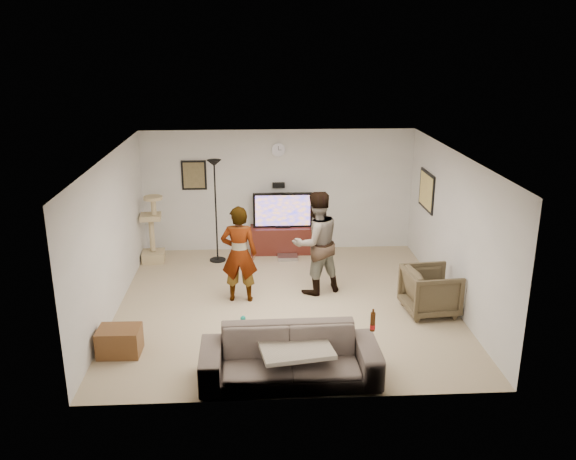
{
  "coord_description": "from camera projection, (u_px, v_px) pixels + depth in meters",
  "views": [
    {
      "loc": [
        -0.47,
        -9.01,
        4.21
      ],
      "look_at": [
        0.05,
        0.2,
        1.23
      ],
      "focal_mm": 36.95,
      "sensor_mm": 36.0,
      "label": 1
    }
  ],
  "objects": [
    {
      "name": "picture_right",
      "position": [
        427.0,
        191.0,
        11.08
      ],
      "size": [
        0.03,
        0.78,
        0.62
      ],
      "primitive_type": "cube",
      "color": "#DEC26C",
      "rests_on": "wall_right"
    },
    {
      "name": "throw_blanket",
      "position": [
        296.0,
        348.0,
        7.55
      ],
      "size": [
        1.0,
        0.84,
        0.06
      ],
      "primitive_type": "cube",
      "rotation": [
        0.0,
        0.0,
        0.17
      ],
      "color": "#AEA18F",
      "rests_on": "sofa"
    },
    {
      "name": "wall_speaker",
      "position": [
        279.0,
        185.0,
        12.01
      ],
      "size": [
        0.25,
        0.1,
        0.1
      ],
      "primitive_type": "cube",
      "color": "black",
      "rests_on": "wall_back"
    },
    {
      "name": "ceiling",
      "position": [
        285.0,
        155.0,
        9.1
      ],
      "size": [
        5.5,
        5.5,
        0.02
      ],
      "primitive_type": "cube",
      "color": "white",
      "rests_on": "wall_back"
    },
    {
      "name": "tv",
      "position": [
        283.0,
        210.0,
        11.98
      ],
      "size": [
        1.2,
        0.08,
        0.71
      ],
      "primitive_type": "cube",
      "color": "black",
      "rests_on": "tv_stand"
    },
    {
      "name": "floor",
      "position": [
        286.0,
        304.0,
        9.88
      ],
      "size": [
        5.5,
        5.5,
        0.02
      ],
      "primitive_type": "cube",
      "color": "tan",
      "rests_on": "ground"
    },
    {
      "name": "floor_lamp",
      "position": [
        216.0,
        211.0,
        11.49
      ],
      "size": [
        0.32,
        0.32,
        2.03
      ],
      "primitive_type": "cylinder",
      "color": "black",
      "rests_on": "floor"
    },
    {
      "name": "person_left",
      "position": [
        239.0,
        254.0,
        9.78
      ],
      "size": [
        0.62,
        0.43,
        1.64
      ],
      "primitive_type": "imported",
      "rotation": [
        0.0,
        0.0,
        3.07
      ],
      "color": "#B8B8B8",
      "rests_on": "floor"
    },
    {
      "name": "beer_bottle",
      "position": [
        373.0,
        322.0,
        7.5
      ],
      "size": [
        0.06,
        0.06,
        0.25
      ],
      "primitive_type": "cylinder",
      "color": "#391A05",
      "rests_on": "sofa"
    },
    {
      "name": "wall_front",
      "position": [
        298.0,
        306.0,
        6.88
      ],
      "size": [
        5.5,
        0.04,
        2.5
      ],
      "primitive_type": "cube",
      "color": "silver",
      "rests_on": "floor"
    },
    {
      "name": "wall_right",
      "position": [
        454.0,
        230.0,
        9.64
      ],
      "size": [
        0.04,
        5.5,
        2.5
      ],
      "primitive_type": "cube",
      "color": "silver",
      "rests_on": "floor"
    },
    {
      "name": "tv_screen",
      "position": [
        283.0,
        211.0,
        11.94
      ],
      "size": [
        1.11,
        0.01,
        0.63
      ],
      "primitive_type": "cube",
      "color": "orange",
      "rests_on": "tv"
    },
    {
      "name": "wall_back",
      "position": [
        279.0,
        191.0,
        12.1
      ],
      "size": [
        5.5,
        0.04,
        2.5
      ],
      "primitive_type": "cube",
      "color": "silver",
      "rests_on": "floor"
    },
    {
      "name": "armchair",
      "position": [
        431.0,
        291.0,
        9.45
      ],
      "size": [
        0.89,
        0.87,
        0.75
      ],
      "primitive_type": "imported",
      "rotation": [
        0.0,
        0.0,
        1.67
      ],
      "color": "#4C412D",
      "rests_on": "floor"
    },
    {
      "name": "wall_left",
      "position": [
        112.0,
        236.0,
        9.34
      ],
      "size": [
        0.04,
        5.5,
        2.5
      ],
      "primitive_type": "cube",
      "color": "silver",
      "rests_on": "floor"
    },
    {
      "name": "toy_ball",
      "position": [
        243.0,
        318.0,
        9.26
      ],
      "size": [
        0.08,
        0.08,
        0.08
      ],
      "primitive_type": "sphere",
      "color": "#108272",
      "rests_on": "floor"
    },
    {
      "name": "picture_back",
      "position": [
        194.0,
        175.0,
        11.88
      ],
      "size": [
        0.42,
        0.03,
        0.52
      ],
      "primitive_type": "cube",
      "color": "brown",
      "rests_on": "wall_back"
    },
    {
      "name": "console_box",
      "position": [
        288.0,
        257.0,
        11.88
      ],
      "size": [
        0.4,
        0.3,
        0.07
      ],
      "primitive_type": "cube",
      "color": "#B1B1BF",
      "rests_on": "floor"
    },
    {
      "name": "side_table",
      "position": [
        120.0,
        341.0,
        8.25
      ],
      "size": [
        0.59,
        0.45,
        0.39
      ],
      "primitive_type": "cube",
      "rotation": [
        0.0,
        0.0,
        -0.02
      ],
      "color": "brown",
      "rests_on": "floor"
    },
    {
      "name": "tv_stand",
      "position": [
        283.0,
        240.0,
        12.17
      ],
      "size": [
        1.32,
        0.45,
        0.55
      ],
      "primitive_type": "cube",
      "color": "#431913",
      "rests_on": "floor"
    },
    {
      "name": "wall_clock",
      "position": [
        278.0,
        150.0,
        11.81
      ],
      "size": [
        0.26,
        0.04,
        0.26
      ],
      "primitive_type": "cylinder",
      "rotation": [
        1.57,
        0.0,
        0.0
      ],
      "color": "silver",
      "rests_on": "wall_back"
    },
    {
      "name": "cat_tree",
      "position": [
        151.0,
        229.0,
        11.57
      ],
      "size": [
        0.47,
        0.47,
        1.35
      ],
      "primitive_type": "cube",
      "rotation": [
        0.0,
        0.0,
        0.09
      ],
      "color": "tan",
      "rests_on": "floor"
    },
    {
      "name": "sofa",
      "position": [
        290.0,
        356.0,
        7.58
      ],
      "size": [
        2.3,
        0.93,
        0.67
      ],
      "primitive_type": "imported",
      "rotation": [
        0.0,
        0.0,
        0.01
      ],
      "color": "#574B46",
      "rests_on": "floor"
    },
    {
      "name": "person_right",
      "position": [
        316.0,
        243.0,
        10.08
      ],
      "size": [
        1.08,
        0.98,
        1.8
      ],
      "primitive_type": "imported",
      "rotation": [
        0.0,
        0.0,
        3.56
      ],
      "color": "teal",
      "rests_on": "floor"
    }
  ]
}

